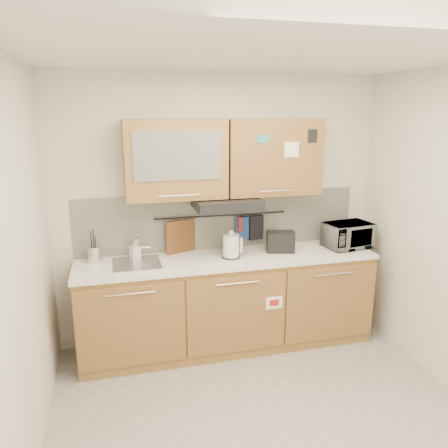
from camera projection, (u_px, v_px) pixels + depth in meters
floor at (270, 425)px, 3.22m from camera, size 3.20×3.20×0.00m
ceiling at (281, 49)px, 2.57m from camera, size 3.20×3.20×0.00m
wall_back at (220, 210)px, 4.30m from camera, size 3.20×0.00×3.20m
wall_left at (14, 280)px, 2.51m from camera, size 0.00×3.00×3.00m
base_cabinet at (228, 307)px, 4.24m from camera, size 2.80×0.64×0.88m
countertop at (228, 259)px, 4.11m from camera, size 2.82×0.62×0.04m
backsplash at (221, 221)px, 4.32m from camera, size 2.80×0.02×0.56m
upper_cabinets at (224, 158)px, 4.01m from camera, size 1.82×0.37×0.70m
range_hood at (227, 203)px, 4.04m from camera, size 0.60×0.46×0.10m
sink at (137, 263)px, 3.92m from camera, size 0.42×0.40×0.26m
utensil_rail at (222, 215)px, 4.27m from camera, size 1.30×0.02×0.02m
utensil_crock at (95, 254)px, 3.94m from camera, size 0.14×0.14×0.30m
kettle at (231, 247)px, 4.06m from camera, size 0.20×0.18×0.27m
toaster at (280, 241)px, 4.24m from camera, size 0.29×0.22×0.20m
microwave at (348, 235)px, 4.37m from camera, size 0.49×0.37×0.25m
soap_bottle at (135, 249)px, 4.03m from camera, size 0.11×0.11×0.18m
cutting_board at (181, 239)px, 4.21m from camera, size 0.30×0.12×0.38m
oven_mitt at (242, 227)px, 4.34m from camera, size 0.14×0.08×0.22m
dark_pouch at (256, 228)px, 4.37m from camera, size 0.16×0.08×0.24m
pot_holder at (244, 224)px, 4.33m from camera, size 0.12×0.05×0.15m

